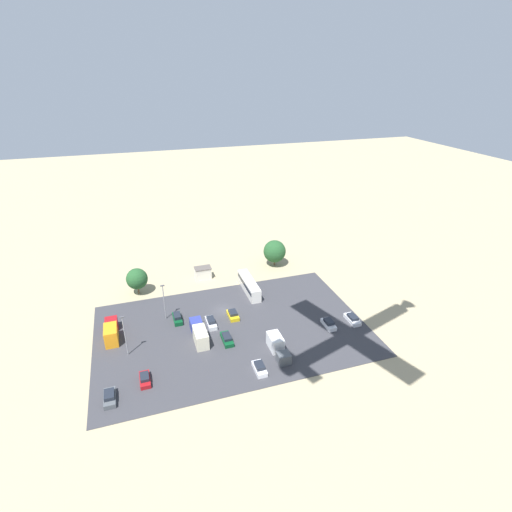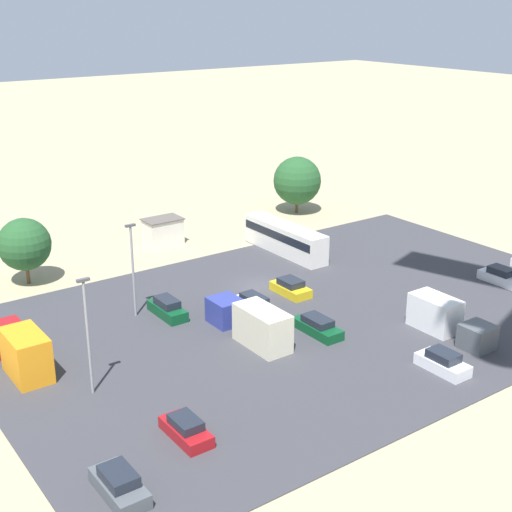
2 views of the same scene
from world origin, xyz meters
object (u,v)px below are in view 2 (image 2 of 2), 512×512
shed_building (163,231)px  parked_car_4 (500,276)px  parked_car_2 (317,326)px  parked_truck_1 (446,319)px  parked_car_7 (254,305)px  parked_car_3 (291,288)px  parked_car_8 (443,363)px  bus (285,238)px  parked_car_0 (167,308)px  parked_car_5 (119,485)px  parked_truck_2 (20,350)px  parked_truck_0 (251,323)px  parked_car_1 (186,429)px

shed_building → parked_car_4: bearing=125.3°
parked_car_2 → parked_truck_1: size_ratio=0.62×
parked_car_7 → parked_car_3: bearing=15.2°
parked_car_7 → parked_car_8: (-5.33, 16.86, -0.02)m
bus → parked_car_3: size_ratio=2.88×
shed_building → parked_car_7: shed_building is taller
parked_car_0 → parked_car_5: (13.93, 19.72, -0.02)m
parked_car_0 → parked_car_3: parked_car_0 is taller
bus → parked_car_2: bearing=59.9°
shed_building → parked_truck_2: bearing=41.0°
parked_car_2 → parked_truck_2: 23.56m
parked_car_5 → parked_truck_2: parked_truck_2 is taller
parked_truck_0 → parked_truck_2: (16.94, -5.95, 0.12)m
parked_truck_0 → parked_car_3: bearing=33.5°
parked_car_3 → parked_truck_2: bearing=179.3°
shed_building → parked_car_2: (0.77, 28.06, -0.85)m
parked_truck_2 → parked_car_2: bearing=-20.5°
parked_car_5 → parked_truck_0: parked_truck_0 is taller
parked_car_0 → parked_car_1: bearing=64.7°
parked_car_8 → parked_car_0: bearing=-59.9°
parked_car_3 → parked_truck_0: bearing=-146.5°
parked_car_0 → parked_car_4: 32.75m
parked_car_1 → parked_car_2: bearing=-157.9°
parked_car_7 → parked_truck_1: parked_truck_1 is taller
parked_car_2 → parked_car_3: size_ratio=1.15×
parked_truck_1 → parked_truck_2: parked_truck_2 is taller
parked_car_1 → parked_car_7: bearing=-138.1°
parked_car_0 → parked_car_3: 12.13m
parked_car_5 → parked_truck_0: 20.88m
shed_building → parked_car_5: size_ratio=0.99×
parked_car_4 → parked_car_8: parked_car_4 is taller
parked_car_0 → parked_car_4: parked_car_0 is taller
parked_car_2 → parked_truck_2: parked_truck_2 is taller
parked_car_5 → parked_car_1: bearing=24.4°
parked_car_1 → parked_truck_1: size_ratio=0.54×
parked_car_2 → parked_car_4: 22.00m
parked_car_8 → parked_truck_1: parked_truck_1 is taller
parked_car_7 → parked_truck_2: parked_truck_2 is taller
parked_car_1 → parked_car_8: (-20.05, 3.64, 0.06)m
parked_car_3 → parked_truck_1: bearing=-70.2°
parked_car_5 → parked_car_7: parked_car_7 is taller
parked_car_8 → parked_truck_0: parked_truck_0 is taller
parked_car_1 → parked_car_7: 19.79m
shed_building → parked_car_8: (-2.73, 38.41, -0.80)m
parked_car_0 → parked_truck_2: bearing=8.8°
parked_truck_0 → parked_truck_1: (-13.65, 8.63, -0.14)m
shed_building → parked_car_4: shed_building is taller
bus → parked_car_8: bus is taller
parked_car_0 → parked_car_4: bearing=158.2°
parked_car_3 → parked_truck_2: 25.47m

